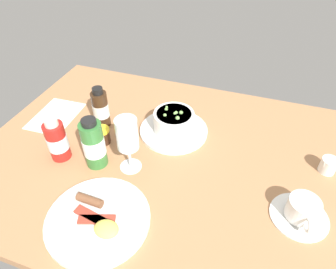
{
  "coord_description": "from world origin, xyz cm",
  "views": [
    {
      "loc": [
        -23.46,
        60.03,
        63.53
      ],
      "look_at": [
        -2.47,
        -1.71,
        7.08
      ],
      "focal_mm": 31.47,
      "sensor_mm": 36.0,
      "label": 1
    }
  ],
  "objects_px": {
    "wine_glass": "(127,137)",
    "sauce_bottle_brown": "(101,109)",
    "porridge_bowl": "(174,124)",
    "cutlery_setting": "(55,116)",
    "sauce_bottle_green": "(94,144)",
    "jam_jar": "(102,136)",
    "creamer_jug": "(328,165)",
    "sauce_bottle_red": "(57,140)",
    "breakfast_plate": "(98,219)",
    "coffee_cup": "(302,211)"
  },
  "relations": [
    {
      "from": "wine_glass",
      "to": "sauce_bottle_brown",
      "type": "bearing_deg",
      "value": -41.68
    },
    {
      "from": "sauce_bottle_brown",
      "to": "sauce_bottle_green",
      "type": "distance_m",
      "value": 0.19
    },
    {
      "from": "sauce_bottle_brown",
      "to": "sauce_bottle_red",
      "type": "bearing_deg",
      "value": 76.23
    },
    {
      "from": "coffee_cup",
      "to": "sauce_bottle_green",
      "type": "height_order",
      "value": "sauce_bottle_green"
    },
    {
      "from": "coffee_cup",
      "to": "wine_glass",
      "type": "xyz_separation_m",
      "value": [
        0.47,
        -0.02,
        0.09
      ]
    },
    {
      "from": "porridge_bowl",
      "to": "cutlery_setting",
      "type": "height_order",
      "value": "porridge_bowl"
    },
    {
      "from": "coffee_cup",
      "to": "porridge_bowl",
      "type": "bearing_deg",
      "value": -28.19
    },
    {
      "from": "wine_glass",
      "to": "porridge_bowl",
      "type": "bearing_deg",
      "value": -110.28
    },
    {
      "from": "wine_glass",
      "to": "sauce_bottle_green",
      "type": "relative_size",
      "value": 1.07
    },
    {
      "from": "cutlery_setting",
      "to": "coffee_cup",
      "type": "xyz_separation_m",
      "value": [
        -0.82,
        0.16,
        0.02
      ]
    },
    {
      "from": "creamer_jug",
      "to": "sauce_bottle_brown",
      "type": "bearing_deg",
      "value": 0.99
    },
    {
      "from": "cutlery_setting",
      "to": "porridge_bowl",
      "type": "bearing_deg",
      "value": -172.48
    },
    {
      "from": "porridge_bowl",
      "to": "cutlery_setting",
      "type": "distance_m",
      "value": 0.43
    },
    {
      "from": "sauce_bottle_green",
      "to": "breakfast_plate",
      "type": "relative_size",
      "value": 0.63
    },
    {
      "from": "creamer_jug",
      "to": "sauce_bottle_brown",
      "type": "height_order",
      "value": "sauce_bottle_brown"
    },
    {
      "from": "sauce_bottle_brown",
      "to": "breakfast_plate",
      "type": "xyz_separation_m",
      "value": [
        -0.17,
        0.35,
        -0.06
      ]
    },
    {
      "from": "sauce_bottle_red",
      "to": "breakfast_plate",
      "type": "bearing_deg",
      "value": 142.64
    },
    {
      "from": "porridge_bowl",
      "to": "sauce_bottle_green",
      "type": "height_order",
      "value": "sauce_bottle_green"
    },
    {
      "from": "creamer_jug",
      "to": "sauce_bottle_brown",
      "type": "relative_size",
      "value": 0.37
    },
    {
      "from": "creamer_jug",
      "to": "sauce_bottle_green",
      "type": "distance_m",
      "value": 0.67
    },
    {
      "from": "creamer_jug",
      "to": "cutlery_setting",
      "type": "bearing_deg",
      "value": 2.02
    },
    {
      "from": "jam_jar",
      "to": "porridge_bowl",
      "type": "bearing_deg",
      "value": -148.85
    },
    {
      "from": "porridge_bowl",
      "to": "coffee_cup",
      "type": "bearing_deg",
      "value": 151.81
    },
    {
      "from": "porridge_bowl",
      "to": "sauce_bottle_brown",
      "type": "xyz_separation_m",
      "value": [
        0.24,
        0.04,
        0.03
      ]
    },
    {
      "from": "cutlery_setting",
      "to": "sauce_bottle_red",
      "type": "bearing_deg",
      "value": 130.72
    },
    {
      "from": "jam_jar",
      "to": "sauce_bottle_brown",
      "type": "relative_size",
      "value": 0.37
    },
    {
      "from": "cutlery_setting",
      "to": "coffee_cup",
      "type": "bearing_deg",
      "value": 169.24
    },
    {
      "from": "cutlery_setting",
      "to": "sauce_bottle_brown",
      "type": "bearing_deg",
      "value": -173.98
    },
    {
      "from": "coffee_cup",
      "to": "jam_jar",
      "type": "xyz_separation_m",
      "value": [
        0.59,
        -0.09,
        0.0
      ]
    },
    {
      "from": "porridge_bowl",
      "to": "wine_glass",
      "type": "distance_m",
      "value": 0.22
    },
    {
      "from": "sauce_bottle_brown",
      "to": "coffee_cup",
      "type": "bearing_deg",
      "value": 164.63
    },
    {
      "from": "cutlery_setting",
      "to": "sauce_bottle_red",
      "type": "xyz_separation_m",
      "value": [
        -0.14,
        0.16,
        0.06
      ]
    },
    {
      "from": "cutlery_setting",
      "to": "creamer_jug",
      "type": "xyz_separation_m",
      "value": [
        -0.89,
        -0.03,
        0.02
      ]
    },
    {
      "from": "porridge_bowl",
      "to": "sauce_bottle_green",
      "type": "bearing_deg",
      "value": 50.59
    },
    {
      "from": "sauce_bottle_red",
      "to": "breakfast_plate",
      "type": "height_order",
      "value": "sauce_bottle_red"
    },
    {
      "from": "cutlery_setting",
      "to": "jam_jar",
      "type": "height_order",
      "value": "jam_jar"
    },
    {
      "from": "cutlery_setting",
      "to": "jam_jar",
      "type": "distance_m",
      "value": 0.24
    },
    {
      "from": "sauce_bottle_brown",
      "to": "cutlery_setting",
      "type": "bearing_deg",
      "value": 6.02
    },
    {
      "from": "jam_jar",
      "to": "sauce_bottle_red",
      "type": "distance_m",
      "value": 0.14
    },
    {
      "from": "sauce_bottle_red",
      "to": "sauce_bottle_green",
      "type": "xyz_separation_m",
      "value": [
        -0.12,
        -0.01,
        0.01
      ]
    },
    {
      "from": "coffee_cup",
      "to": "wine_glass",
      "type": "height_order",
      "value": "wine_glass"
    },
    {
      "from": "coffee_cup",
      "to": "creamer_jug",
      "type": "bearing_deg",
      "value": -111.14
    },
    {
      "from": "jam_jar",
      "to": "sauce_bottle_brown",
      "type": "height_order",
      "value": "sauce_bottle_brown"
    },
    {
      "from": "creamer_jug",
      "to": "coffee_cup",
      "type": "bearing_deg",
      "value": 68.86
    },
    {
      "from": "sauce_bottle_green",
      "to": "breakfast_plate",
      "type": "height_order",
      "value": "sauce_bottle_green"
    },
    {
      "from": "porridge_bowl",
      "to": "sauce_bottle_brown",
      "type": "relative_size",
      "value": 1.56
    },
    {
      "from": "jam_jar",
      "to": "breakfast_plate",
      "type": "xyz_separation_m",
      "value": [
        -0.13,
        0.26,
        -0.02
      ]
    },
    {
      "from": "porridge_bowl",
      "to": "creamer_jug",
      "type": "relative_size",
      "value": 4.28
    },
    {
      "from": "porridge_bowl",
      "to": "sauce_bottle_brown",
      "type": "bearing_deg",
      "value": 8.65
    },
    {
      "from": "wine_glass",
      "to": "jam_jar",
      "type": "relative_size",
      "value": 3.24
    }
  ]
}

